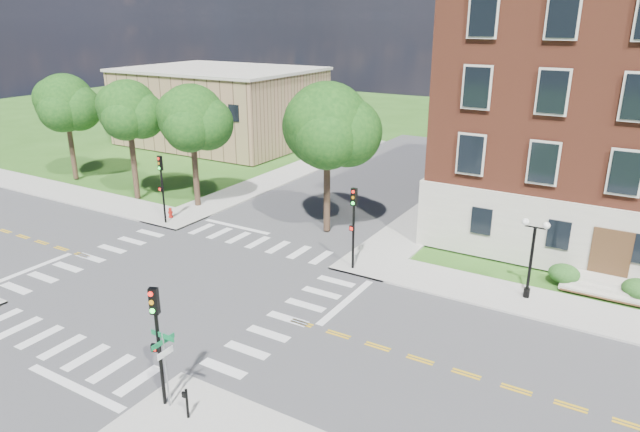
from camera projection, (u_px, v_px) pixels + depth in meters
The scene contains 19 objects.
ground at pixel (178, 285), 31.07m from camera, with size 160.00×160.00×0.00m, color #2C5718.
road_ew at pixel (178, 285), 31.07m from camera, with size 90.00×12.00×0.01m, color #3D3D3F.
road_ns at pixel (178, 285), 31.07m from camera, with size 12.00×90.00×0.01m, color #3D3D3F.
sidewalk_ne at pixel (531, 247), 36.06m from camera, with size 34.00×34.00×0.12m.
sidewalk_nw at pixel (174, 179), 50.94m from camera, with size 34.00×34.00×0.12m.
crosswalk_east at pixel (288, 319), 27.59m from camera, with size 2.20×10.20×0.02m, color silver, non-canonical shape.
stop_bar_east at pixel (346, 302), 29.24m from camera, with size 0.40×5.50×0.00m, color silver.
secondary_building at pixel (221, 105), 64.59m from camera, with size 20.40×15.40×8.30m.
tree_a at pixel (65, 103), 48.78m from camera, with size 4.92×4.92×9.19m.
tree_b at pixel (128, 110), 43.29m from camera, with size 4.51×4.51×9.29m.
tree_c at pixel (192, 118), 41.67m from camera, with size 4.90×4.90×9.17m.
tree_d at pixel (327, 126), 36.33m from camera, with size 5.56×5.56×9.93m.
traffic_signal_se at pixel (157, 332), 20.38m from camera, with size 0.38×0.45×4.80m.
traffic_signal_ne at pixel (354, 218), 31.87m from camera, with size 0.35×0.40×4.80m.
traffic_signal_nw at pixel (162, 181), 39.13m from camera, with size 0.36×0.41×4.80m.
twin_lamp_west at pixel (532, 254), 28.70m from camera, with size 1.36×0.36×4.23m.
street_sign_pole at pixel (165, 355), 20.53m from camera, with size 1.10×1.10×3.10m.
push_button_post at pixel (187, 402), 20.41m from camera, with size 0.14×0.21×1.20m.
fire_hydrant at pixel (170, 213), 41.04m from camera, with size 0.35×0.35×0.75m.
Camera 1 is at (21.04, -20.12, 13.86)m, focal length 32.00 mm.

